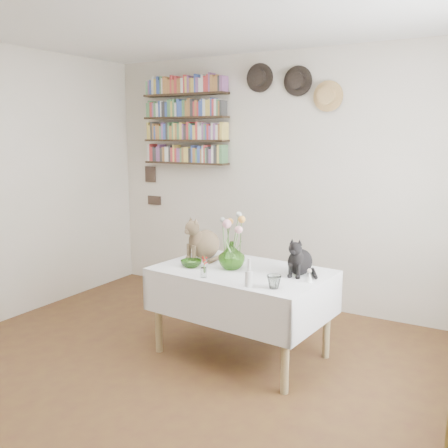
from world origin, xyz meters
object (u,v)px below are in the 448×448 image
Objects in this scene: flower_vase at (232,255)px; dining_table at (242,291)px; tabby_cat at (205,237)px; black_cat at (300,255)px; bookshelf_unit at (186,121)px.

dining_table is at bearing 13.82° from flower_vase.
dining_table is 0.29m from flower_vase.
tabby_cat is 0.41m from flower_vase.
black_cat is (0.87, -0.07, -0.04)m from tabby_cat.
flower_vase reaches higher than dining_table.
tabby_cat is 0.36× the size of bookshelf_unit.
dining_table is 6.35× the size of flower_vase.
black_cat is 2.34m from bookshelf_unit.
tabby_cat is 1.25× the size of black_cat.
black_cat is 0.52m from flower_vase.
dining_table is 0.59m from tabby_cat.
bookshelf_unit is (-1.35, 1.24, 1.32)m from dining_table.
flower_vase is at bearing -166.18° from dining_table.
bookshelf_unit reaches higher than dining_table.
tabby_cat reaches higher than flower_vase.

